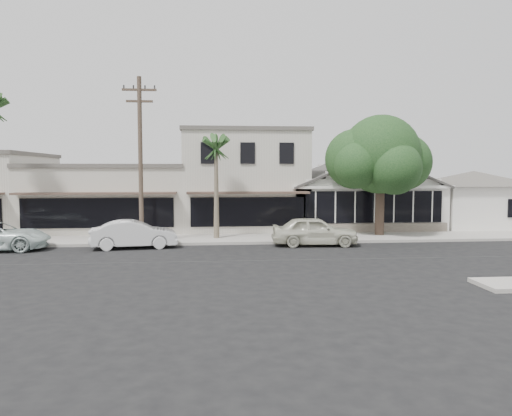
{
  "coord_description": "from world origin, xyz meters",
  "views": [
    {
      "loc": [
        -5.36,
        -22.01,
        4.05
      ],
      "look_at": [
        -2.72,
        6.0,
        1.92
      ],
      "focal_mm": 35.0,
      "sensor_mm": 36.0,
      "label": 1
    }
  ],
  "objects": [
    {
      "name": "shade_tree",
      "position": [
        4.87,
        7.45,
        4.85
      ],
      "size": [
        6.64,
        6.01,
        7.37
      ],
      "rotation": [
        0.0,
        0.0,
        -0.08
      ],
      "color": "#4B3B2D",
      "rests_on": "ground"
    },
    {
      "name": "row_building_midnear",
      "position": [
        -12.0,
        13.5,
        2.1
      ],
      "size": [
        10.0,
        10.0,
        4.2
      ],
      "primitive_type": "cube",
      "color": "beige",
      "rests_on": "ground"
    },
    {
      "name": "utility_pole",
      "position": [
        -9.0,
        5.2,
        4.79
      ],
      "size": [
        1.8,
        0.24,
        9.0
      ],
      "color": "brown",
      "rests_on": "ground"
    },
    {
      "name": "sidewalk_north",
      "position": [
        -8.0,
        6.75,
        0.07
      ],
      "size": [
        90.0,
        3.5,
        0.15
      ],
      "primitive_type": "cube",
      "color": "#9E9991",
      "rests_on": "ground"
    },
    {
      "name": "ground",
      "position": [
        0.0,
        0.0,
        0.0
      ],
      "size": [
        140.0,
        140.0,
        0.0
      ],
      "primitive_type": "plane",
      "color": "black",
      "rests_on": "ground"
    },
    {
      "name": "palm_east",
      "position": [
        -4.95,
        6.7,
        5.41
      ],
      "size": [
        2.94,
        2.94,
        6.38
      ],
      "color": "#726651",
      "rests_on": "ground"
    },
    {
      "name": "corner_shop",
      "position": [
        5.0,
        12.47,
        2.62
      ],
      "size": [
        10.4,
        8.6,
        5.1
      ],
      "color": "white",
      "rests_on": "ground"
    },
    {
      "name": "car_1",
      "position": [
        -9.27,
        4.23,
        0.73
      ],
      "size": [
        4.61,
        2.15,
        1.46
      ],
      "primitive_type": "imported",
      "rotation": [
        0.0,
        0.0,
        1.71
      ],
      "color": "silver",
      "rests_on": "ground"
    },
    {
      "name": "row_building_near",
      "position": [
        -3.0,
        13.5,
        3.25
      ],
      "size": [
        8.0,
        10.0,
        6.5
      ],
      "primitive_type": "cube",
      "color": "beige",
      "rests_on": "ground"
    },
    {
      "name": "car_0",
      "position": [
        0.29,
        4.22,
        0.79
      ],
      "size": [
        4.72,
        2.14,
        1.57
      ],
      "primitive_type": "imported",
      "rotation": [
        0.0,
        0.0,
        1.51
      ],
      "color": "beige",
      "rests_on": "ground"
    },
    {
      "name": "side_cottage",
      "position": [
        13.2,
        11.5,
        1.5
      ],
      "size": [
        6.0,
        6.0,
        3.0
      ],
      "primitive_type": "cube",
      "color": "white",
      "rests_on": "ground"
    }
  ]
}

